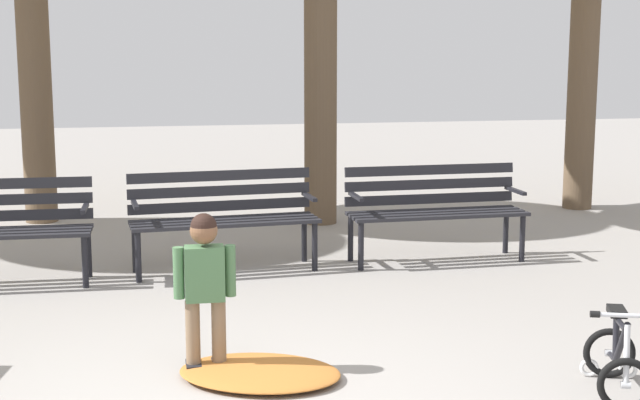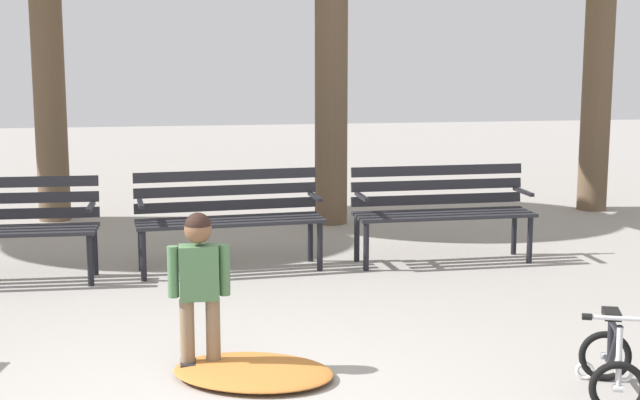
{
  "view_description": "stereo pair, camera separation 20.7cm",
  "coord_description": "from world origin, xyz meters",
  "px_view_note": "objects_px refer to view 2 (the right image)",
  "views": [
    {
      "loc": [
        -0.35,
        -4.48,
        1.93
      ],
      "look_at": [
        0.9,
        1.82,
        0.85
      ],
      "focal_mm": 51.92,
      "sensor_mm": 36.0,
      "label": 1
    },
    {
      "loc": [
        -0.14,
        -4.51,
        1.93
      ],
      "look_at": [
        0.9,
        1.82,
        0.85
      ],
      "focal_mm": 51.92,
      "sensor_mm": 36.0,
      "label": 2
    }
  ],
  "objects_px": {
    "kids_bicycle": "(612,362)",
    "child_standing": "(199,280)",
    "park_bench_left": "(229,211)",
    "park_bench_right": "(441,205)"
  },
  "relations": [
    {
      "from": "park_bench_left",
      "to": "kids_bicycle",
      "type": "xyz_separation_m",
      "value": [
        1.88,
        -3.33,
        -0.31
      ]
    },
    {
      "from": "child_standing",
      "to": "kids_bicycle",
      "type": "bearing_deg",
      "value": -19.75
    },
    {
      "from": "park_bench_left",
      "to": "park_bench_right",
      "type": "xyz_separation_m",
      "value": [
        1.9,
        0.01,
        0.0
      ]
    },
    {
      "from": "park_bench_right",
      "to": "child_standing",
      "type": "xyz_separation_m",
      "value": [
        -2.24,
        -2.54,
        0.05
      ]
    },
    {
      "from": "park_bench_left",
      "to": "kids_bicycle",
      "type": "distance_m",
      "value": 3.84
    },
    {
      "from": "child_standing",
      "to": "park_bench_left",
      "type": "bearing_deg",
      "value": 82.36
    },
    {
      "from": "park_bench_left",
      "to": "child_standing",
      "type": "distance_m",
      "value": 2.56
    },
    {
      "from": "park_bench_left",
      "to": "child_standing",
      "type": "bearing_deg",
      "value": -97.64
    },
    {
      "from": "kids_bicycle",
      "to": "child_standing",
      "type": "bearing_deg",
      "value": 160.25
    },
    {
      "from": "park_bench_right",
      "to": "child_standing",
      "type": "height_order",
      "value": "child_standing"
    }
  ]
}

